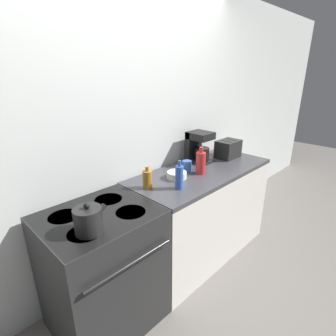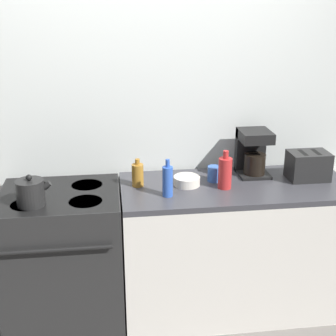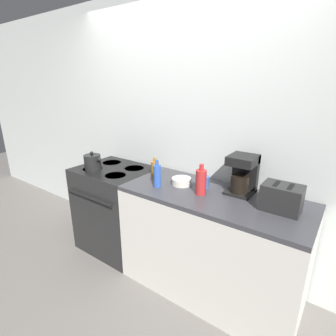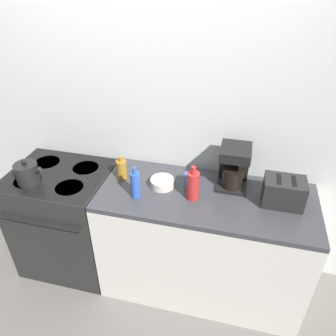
% 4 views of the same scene
% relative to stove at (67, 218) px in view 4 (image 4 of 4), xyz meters
% --- Properties ---
extents(ground_plane, '(12.00, 12.00, 0.00)m').
position_rel_stove_xyz_m(ground_plane, '(0.60, -0.31, -0.47)').
color(ground_plane, slate).
extents(wall_back, '(8.00, 0.05, 2.60)m').
position_rel_stove_xyz_m(wall_back, '(0.60, 0.39, 0.83)').
color(wall_back, silver).
rests_on(wall_back, ground_plane).
extents(stove, '(0.75, 0.67, 0.93)m').
position_rel_stove_xyz_m(stove, '(0.00, 0.00, 0.00)').
color(stove, black).
rests_on(stove, ground_plane).
extents(counter_block, '(1.51, 0.65, 0.93)m').
position_rel_stove_xyz_m(counter_block, '(1.14, 0.01, -0.01)').
color(counter_block, silver).
rests_on(counter_block, ground_plane).
extents(kettle, '(0.21, 0.17, 0.19)m').
position_rel_stove_xyz_m(kettle, '(-0.14, -0.15, 0.53)').
color(kettle, black).
rests_on(kettle, stove).
extents(toaster, '(0.26, 0.19, 0.19)m').
position_rel_stove_xyz_m(toaster, '(1.64, 0.05, 0.55)').
color(toaster, black).
rests_on(toaster, counter_block).
extents(coffee_maker, '(0.21, 0.23, 0.31)m').
position_rel_stove_xyz_m(coffee_maker, '(1.30, 0.19, 0.61)').
color(coffee_maker, black).
rests_on(coffee_maker, counter_block).
extents(bottle_amber, '(0.08, 0.08, 0.18)m').
position_rel_stove_xyz_m(bottle_amber, '(0.50, 0.07, 0.53)').
color(bottle_amber, '#9E6B23').
rests_on(bottle_amber, counter_block).
extents(bottle_blue, '(0.06, 0.06, 0.24)m').
position_rel_stove_xyz_m(bottle_blue, '(0.67, -0.12, 0.55)').
color(bottle_blue, '#2D56B7').
rests_on(bottle_blue, counter_block).
extents(bottle_red, '(0.09, 0.09, 0.25)m').
position_rel_stove_xyz_m(bottle_red, '(1.05, -0.04, 0.56)').
color(bottle_red, '#B72828').
rests_on(bottle_red, counter_block).
extents(cup_blue, '(0.09, 0.09, 0.10)m').
position_rel_stove_xyz_m(cup_blue, '(1.01, 0.09, 0.50)').
color(cup_blue, '#3860B2').
rests_on(cup_blue, counter_block).
extents(bowl, '(0.17, 0.17, 0.06)m').
position_rel_stove_xyz_m(bowl, '(0.82, 0.04, 0.48)').
color(bowl, beige).
rests_on(bowl, counter_block).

